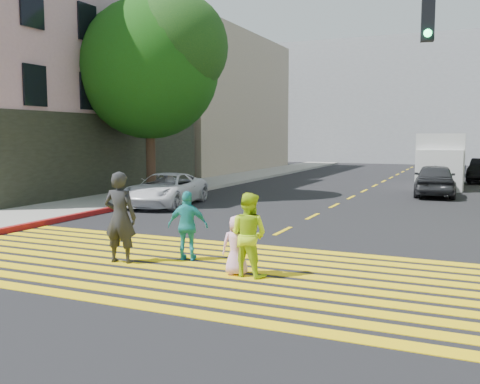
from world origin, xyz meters
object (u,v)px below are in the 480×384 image
Objects in this scene: tree_left at (151,61)px; silver_car at (449,166)px; dark_car_near at (435,180)px; pedestrian_child at (237,245)px; pedestrian_woman at (248,235)px; white_van at (442,162)px; white_sedan at (166,189)px; pedestrian_man at (120,217)px; pedestrian_extra at (188,226)px.

silver_car is at bearing 58.44° from tree_left.
pedestrian_child is at bearing 76.48° from dark_car_near.
pedestrian_woman is 29.50m from silver_car.
silver_car is 0.74× the size of white_van.
tree_left reaches higher than white_sedan.
pedestrian_child is 16.14m from dark_car_near.
pedestrian_man is 2.89m from pedestrian_woman.
white_van reaches higher than dark_car_near.
silver_car is (11.43, 18.60, -5.25)m from tree_left.
white_sedan is (-6.70, 8.28, 0.04)m from pedestrian_child.
pedestrian_child is 0.27× the size of dark_car_near.
white_van is (2.53, 20.54, 0.74)m from pedestrian_child.
pedestrian_extra is at bearing -44.85° from pedestrian_child.
pedestrian_extra reaches higher than silver_car.
tree_left is 14.98m from pedestrian_child.
white_sedan is (-6.94, 8.28, -0.18)m from pedestrian_woman.
white_van is (9.23, 12.26, 0.70)m from white_sedan.
pedestrian_man is at bearing -71.72° from white_sedan.
tree_left is at bearing -69.01° from pedestrian_man.
white_van is at bearing -112.98° from pedestrian_man.
pedestrian_woman reaches higher than pedestrian_child.
tree_left is 15.69m from white_van.
pedestrian_extra is at bearing -53.64° from tree_left.
tree_left is at bearing 123.57° from white_sedan.
dark_car_near is (2.52, 15.94, 0.15)m from pedestrian_child.
dark_car_near is 4.64m from white_van.
pedestrian_woman is at bearing 143.63° from pedestrian_extra.
tree_left is 13.50m from pedestrian_man.
tree_left is 1.99× the size of silver_car.
tree_left is at bearing -69.72° from pedestrian_child.
pedestrian_child is at bearing -50.52° from tree_left.
pedestrian_man reaches higher than dark_car_near.
pedestrian_woman reaches higher than pedestrian_extra.
white_sedan is at bearing -127.79° from white_van.
pedestrian_child is at bearing -58.60° from white_sedan.
white_sedan is at bearing -70.24° from pedestrian_child.
tree_left reaches higher than silver_car.
pedestrian_man reaches higher than pedestrian_child.
pedestrian_man reaches higher than silver_car.
silver_car is (2.28, 29.41, -0.17)m from pedestrian_woman.
tree_left is 15.04m from pedestrian_woman.
pedestrian_man is 1.29× the size of pedestrian_extra.
dark_car_near reaches higher than white_sedan.
pedestrian_man is at bearing 19.58° from pedestrian_extra.
white_sedan is at bearing 35.18° from dark_car_near.
pedestrian_man is 0.43× the size of white_sedan.
white_van is (5.17, 20.63, 0.35)m from pedestrian_man.
pedestrian_man is at bearing 85.64° from silver_car.
pedestrian_woman is 16.10m from dark_car_near.
dark_car_near is (9.22, 7.66, 0.11)m from white_sedan.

